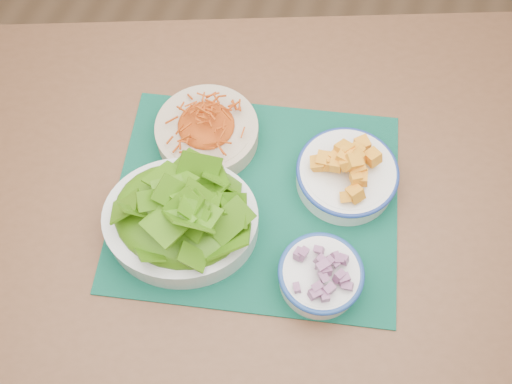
% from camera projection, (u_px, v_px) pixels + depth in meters
% --- Properties ---
extents(ground, '(4.00, 4.00, 0.00)m').
position_uv_depth(ground, '(375.00, 245.00, 1.82)').
color(ground, '#9B6F4B').
rests_on(ground, ground).
extents(table, '(1.45, 1.19, 0.75)m').
position_uv_depth(table, '(241.00, 206.00, 1.16)').
color(table, brown).
rests_on(table, ground).
extents(placemat, '(0.59, 0.51, 0.00)m').
position_uv_depth(placemat, '(256.00, 200.00, 1.06)').
color(placemat, '#053428').
rests_on(placemat, table).
extents(carrot_bowl, '(0.23, 0.23, 0.07)m').
position_uv_depth(carrot_bowl, '(207.00, 129.00, 1.08)').
color(carrot_bowl, beige).
rests_on(carrot_bowl, placemat).
extents(squash_bowl, '(0.21, 0.21, 0.09)m').
position_uv_depth(squash_bowl, '(348.00, 171.00, 1.03)').
color(squash_bowl, white).
rests_on(squash_bowl, placemat).
extents(lettuce_bowl, '(0.32, 0.29, 0.12)m').
position_uv_depth(lettuce_bowl, '(180.00, 215.00, 0.98)').
color(lettuce_bowl, silver).
rests_on(lettuce_bowl, placemat).
extents(onion_bowl, '(0.14, 0.14, 0.07)m').
position_uv_depth(onion_bowl, '(321.00, 274.00, 0.95)').
color(onion_bowl, white).
rests_on(onion_bowl, placemat).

